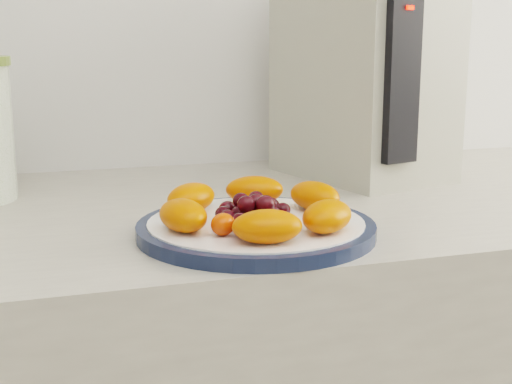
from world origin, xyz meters
name	(u,v)px	position (x,y,z in m)	size (l,w,h in m)	color
plate_rim	(256,229)	(-0.03, 1.03, 0.91)	(0.27, 0.27, 0.01)	#131D36
plate_face	(256,228)	(-0.03, 1.03, 0.91)	(0.24, 0.24, 0.02)	white
appliance_body	(363,75)	(0.23, 1.32, 1.06)	(0.18, 0.26, 0.32)	#A8A592
appliance_panel	(401,77)	(0.22, 1.18, 1.06)	(0.05, 0.02, 0.24)	black
appliance_led	(410,8)	(0.23, 1.17, 1.16)	(0.01, 0.01, 0.01)	#FF0C05
fruit_plate	(255,208)	(-0.03, 1.03, 0.93)	(0.23, 0.23, 0.03)	#D04100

